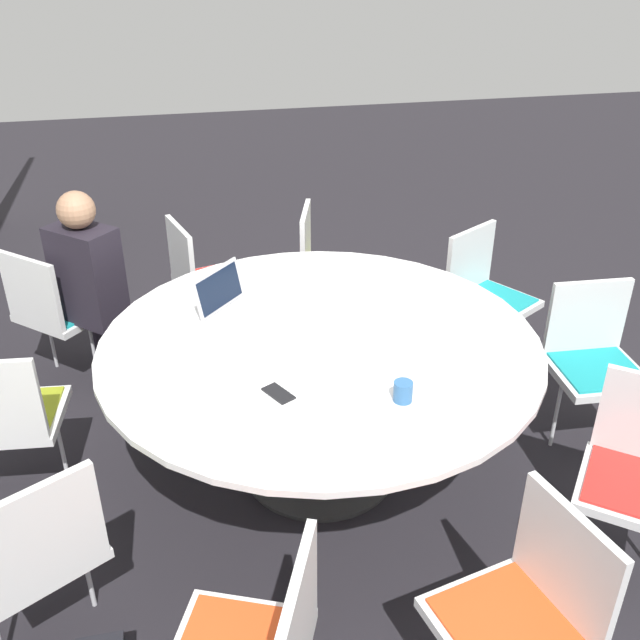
# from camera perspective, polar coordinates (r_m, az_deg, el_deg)

# --- Properties ---
(ground_plane) EXTENTS (16.00, 16.00, 0.00)m
(ground_plane) POSITION_cam_1_polar(r_m,az_deg,el_deg) (3.67, 0.00, -11.76)
(ground_plane) COLOR black
(conference_table) EXTENTS (2.00, 2.00, 0.75)m
(conference_table) POSITION_cam_1_polar(r_m,az_deg,el_deg) (3.28, 0.00, -3.23)
(conference_table) COLOR #333333
(conference_table) RESTS_ON ground_plane
(chair_0) EXTENTS (0.61, 0.61, 0.85)m
(chair_0) POSITION_cam_1_polar(r_m,az_deg,el_deg) (4.32, -20.49, 1.08)
(chair_0) COLOR silver
(chair_0) RESTS_ON ground_plane
(chair_1) EXTENTS (0.46, 0.48, 0.85)m
(chair_1) POSITION_cam_1_polar(r_m,az_deg,el_deg) (3.47, -23.83, -6.82)
(chair_1) COLOR silver
(chair_1) RESTS_ON ground_plane
(chair_2) EXTENTS (0.58, 0.59, 0.85)m
(chair_2) POSITION_cam_1_polar(r_m,az_deg,el_deg) (2.78, -21.94, -16.49)
(chair_2) COLOR silver
(chair_2) RESTS_ON ground_plane
(chair_4) EXTENTS (0.52, 0.51, 0.85)m
(chair_4) POSITION_cam_1_polar(r_m,az_deg,el_deg) (2.52, 16.24, -21.19)
(chair_4) COLOR silver
(chair_4) RESTS_ON ground_plane
(chair_6) EXTENTS (0.45, 0.47, 0.85)m
(chair_6) POSITION_cam_1_polar(r_m,az_deg,el_deg) (3.85, 21.06, -2.54)
(chair_6) COLOR silver
(chair_6) RESTS_ON ground_plane
(chair_7) EXTENTS (0.59, 0.59, 0.85)m
(chair_7) POSITION_cam_1_polar(r_m,az_deg,el_deg) (4.35, 13.06, 2.44)
(chair_7) COLOR silver
(chair_7) RESTS_ON ground_plane
(chair_8) EXTENTS (0.54, 0.53, 0.85)m
(chair_8) POSITION_cam_1_polar(r_m,az_deg,el_deg) (4.59, 0.44, 4.72)
(chair_8) COLOR silver
(chair_8) RESTS_ON ground_plane
(chair_9) EXTENTS (0.54, 0.52, 0.85)m
(chair_9) POSITION_cam_1_polar(r_m,az_deg,el_deg) (4.47, -9.33, 3.60)
(chair_9) COLOR silver
(chair_9) RESTS_ON ground_plane
(person_0) EXTENTS (0.41, 0.41, 1.20)m
(person_0) POSITION_cam_1_polar(r_m,az_deg,el_deg) (4.11, -17.91, 3.20)
(person_0) COLOR #231E28
(person_0) RESTS_ON ground_plane
(laptop) EXTENTS (0.42, 0.41, 0.21)m
(laptop) POSITION_cam_1_polar(r_m,az_deg,el_deg) (3.44, -7.15, 1.31)
(laptop) COLOR silver
(laptop) RESTS_ON conference_table
(coffee_cup) EXTENTS (0.08, 0.08, 0.08)m
(coffee_cup) POSITION_cam_1_polar(r_m,az_deg,el_deg) (2.82, 6.66, -5.70)
(coffee_cup) COLOR #33669E
(coffee_cup) RESTS_ON conference_table
(cell_phone) EXTENTS (0.16, 0.13, 0.01)m
(cell_phone) POSITION_cam_1_polar(r_m,az_deg,el_deg) (2.86, -3.35, -5.88)
(cell_phone) COLOR black
(cell_phone) RESTS_ON conference_table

